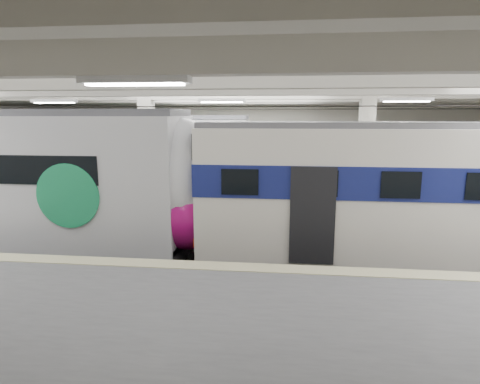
# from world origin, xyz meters

# --- Properties ---
(station_hall) EXTENTS (36.00, 24.00, 5.75)m
(station_hall) POSITION_xyz_m (0.00, -1.74, 3.24)
(station_hall) COLOR black
(station_hall) RESTS_ON ground
(modern_emu) EXTENTS (14.44, 2.98, 4.63)m
(modern_emu) POSITION_xyz_m (-6.15, -0.00, 2.27)
(modern_emu) COLOR silver
(modern_emu) RESTS_ON ground
(older_rer) EXTENTS (12.86, 2.84, 4.27)m
(older_rer) POSITION_xyz_m (6.04, 0.00, 2.24)
(older_rer) COLOR silver
(older_rer) RESTS_ON ground
(far_train) EXTENTS (14.03, 3.42, 4.45)m
(far_train) POSITION_xyz_m (-6.42, 5.50, 2.30)
(far_train) COLOR silver
(far_train) RESTS_ON ground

